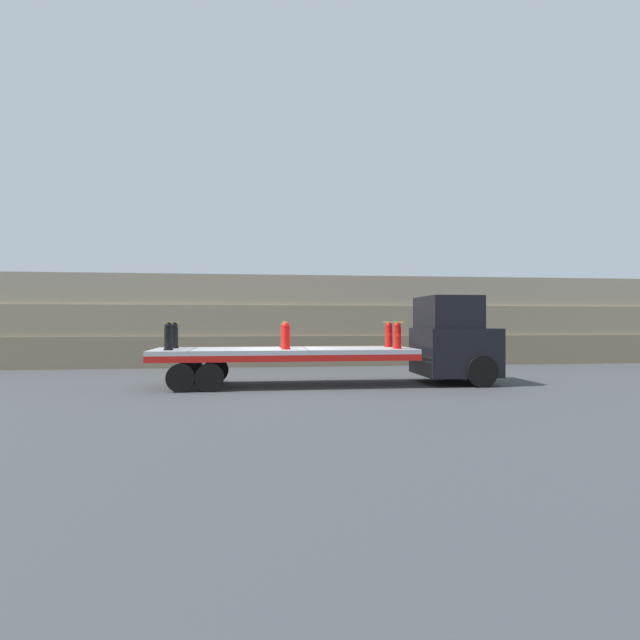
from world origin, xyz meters
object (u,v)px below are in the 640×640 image
at_px(flatbed_trailer, 268,356).
at_px(fire_hydrant_red_far_2, 389,335).
at_px(truck_cab, 455,341).
at_px(fire_hydrant_black_near_0, 168,337).
at_px(fire_hydrant_red_near_2, 397,336).
at_px(fire_hydrant_black_far_0, 174,336).
at_px(fire_hydrant_red_far_1, 284,335).
at_px(fire_hydrant_red_near_1, 286,336).

relative_size(flatbed_trailer, fire_hydrant_red_far_2, 9.80).
distance_m(truck_cab, fire_hydrant_black_near_0, 9.58).
bearing_deg(fire_hydrant_red_near_2, fire_hydrant_black_far_0, 171.53).
xyz_separation_m(fire_hydrant_black_near_0, fire_hydrant_red_far_2, (7.34, 1.09, 0.00)).
xyz_separation_m(fire_hydrant_red_far_1, fire_hydrant_red_far_2, (3.67, 0.00, 0.00)).
bearing_deg(fire_hydrant_red_far_1, flatbed_trailer, -136.40).
relative_size(truck_cab, fire_hydrant_red_near_2, 3.43).
xyz_separation_m(flatbed_trailer, fire_hydrant_red_near_2, (4.25, -0.55, 0.66)).
relative_size(fire_hydrant_black_far_0, fire_hydrant_red_near_2, 1.00).
bearing_deg(flatbed_trailer, fire_hydrant_red_far_1, 43.60).
xyz_separation_m(fire_hydrant_black_far_0, fire_hydrant_red_near_1, (3.67, -1.09, 0.00)).
distance_m(truck_cab, fire_hydrant_red_far_1, 5.92).
bearing_deg(fire_hydrant_red_far_2, fire_hydrant_red_near_1, -163.42).
relative_size(truck_cab, flatbed_trailer, 0.35).
height_order(fire_hydrant_red_near_2, fire_hydrant_red_far_2, same).
relative_size(truck_cab, fire_hydrant_red_near_1, 3.43).
bearing_deg(flatbed_trailer, truck_cab, 0.00).
bearing_deg(fire_hydrant_red_near_2, fire_hydrant_red_far_1, 163.42).
bearing_deg(fire_hydrant_red_far_1, fire_hydrant_black_near_0, -163.42).
bearing_deg(fire_hydrant_black_near_0, fire_hydrant_red_near_1, 0.00).
bearing_deg(fire_hydrant_black_near_0, fire_hydrant_red_far_2, 8.47).
xyz_separation_m(flatbed_trailer, fire_hydrant_red_far_1, (0.57, 0.55, 0.66)).
height_order(fire_hydrant_black_near_0, fire_hydrant_red_far_1, same).
relative_size(fire_hydrant_red_near_1, fire_hydrant_red_near_2, 1.00).
bearing_deg(fire_hydrant_red_far_2, flatbed_trailer, -172.66).
distance_m(flatbed_trailer, fire_hydrant_black_near_0, 3.21).
xyz_separation_m(fire_hydrant_red_near_2, fire_hydrant_red_far_2, (0.00, 1.09, 0.00)).
bearing_deg(truck_cab, fire_hydrant_red_near_1, -174.70).
bearing_deg(truck_cab, fire_hydrant_red_far_2, 166.14).
height_order(truck_cab, fire_hydrant_black_far_0, truck_cab).
relative_size(truck_cab, fire_hydrant_red_far_1, 3.43).
bearing_deg(truck_cab, fire_hydrant_black_near_0, -176.73).
relative_size(fire_hydrant_black_near_0, fire_hydrant_red_near_1, 1.00).
xyz_separation_m(truck_cab, fire_hydrant_red_near_1, (-5.89, -0.55, 0.20)).
xyz_separation_m(flatbed_trailer, fire_hydrant_black_near_0, (-3.10, -0.55, 0.66)).
relative_size(flatbed_trailer, fire_hydrant_black_far_0, 9.80).
bearing_deg(fire_hydrant_red_near_2, fire_hydrant_black_near_0, 180.00).
xyz_separation_m(fire_hydrant_black_near_0, fire_hydrant_red_near_2, (7.34, 0.00, 0.00)).
relative_size(fire_hydrant_black_far_0, fire_hydrant_red_near_1, 1.00).
xyz_separation_m(truck_cab, fire_hydrant_red_far_2, (-2.22, 0.55, 0.20)).
relative_size(fire_hydrant_black_near_0, fire_hydrant_red_far_2, 1.00).
relative_size(flatbed_trailer, fire_hydrant_black_near_0, 9.80).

